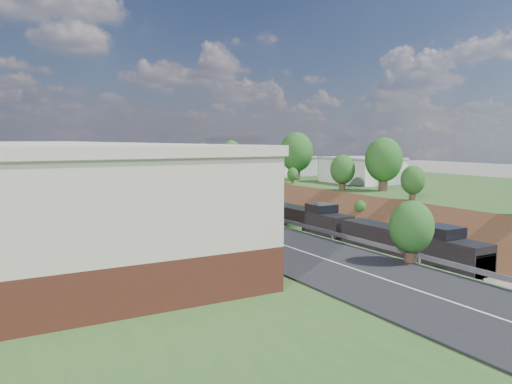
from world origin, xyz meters
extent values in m
cube|color=#315623|center=(33.00, 60.00, 2.50)|extent=(44.00, 180.00, 5.00)
cube|color=brown|center=(-11.00, 60.00, 0.00)|extent=(10.00, 180.00, 10.00)
cube|color=brown|center=(11.00, 60.00, 0.00)|extent=(10.00, 180.00, 10.00)
cube|color=gray|center=(-2.60, 60.00, 0.09)|extent=(1.58, 180.00, 0.18)
cube|color=gray|center=(2.60, 60.00, 0.09)|extent=(1.58, 180.00, 0.18)
cube|color=black|center=(-15.50, 60.00, 5.05)|extent=(8.00, 180.00, 0.10)
cube|color=#99999E|center=(-11.40, 60.00, 5.55)|extent=(0.06, 171.00, 0.30)
cube|color=brown|center=(-28.00, 38.00, 6.10)|extent=(14.00, 62.00, 2.20)
cube|color=beige|center=(-28.00, 38.00, 9.35)|extent=(14.00, 62.00, 4.30)
cube|color=beige|center=(-28.00, 38.00, 11.75)|extent=(14.30, 62.30, 0.50)
cube|color=gray|center=(-11.50, 122.00, 3.10)|extent=(1.50, 8.00, 6.20)
cube|color=gray|center=(11.50, 122.00, 3.10)|extent=(1.50, 8.00, 6.20)
cube|color=gray|center=(0.00, 122.00, 6.20)|extent=(24.00, 8.00, 1.00)
cube|color=gray|center=(0.00, 118.00, 7.00)|extent=(24.00, 0.30, 0.80)
cube|color=gray|center=(0.00, 126.00, 7.00)|extent=(24.00, 0.30, 0.80)
cube|color=silver|center=(23.50, 52.00, 7.00)|extent=(9.00, 12.00, 4.00)
cube|color=silver|center=(23.00, 74.00, 6.80)|extent=(8.00, 10.00, 3.60)
cylinder|color=#473323|center=(17.00, 40.00, 6.31)|extent=(1.30, 1.30, 2.62)
ellipsoid|color=#265A20|center=(17.00, 40.00, 9.46)|extent=(5.25, 5.25, 6.30)
cylinder|color=#473323|center=(-11.80, 20.00, 5.61)|extent=(0.66, 0.66, 1.22)
ellipsoid|color=#265A20|center=(-11.80, 20.00, 7.08)|extent=(2.45, 2.45, 2.94)
cube|color=black|center=(2.60, 15.95, 0.45)|extent=(2.40, 4.00, 0.90)
cube|color=black|center=(2.60, 21.38, 2.22)|extent=(2.81, 16.86, 2.63)
cube|color=black|center=(2.60, 14.45, 1.80)|extent=(2.58, 3.00, 1.80)
cube|color=silver|center=(2.60, 14.45, 2.80)|extent=(2.58, 3.00, 0.15)
cube|color=black|center=(2.60, 17.45, 4.10)|extent=(2.75, 3.10, 0.90)
cube|color=black|center=(2.60, 39.24, 2.22)|extent=(2.81, 16.86, 2.63)
cube|color=black|center=(2.60, 57.09, 2.22)|extent=(2.81, 16.86, 2.63)
cube|color=brown|center=(2.60, 104.14, 2.59)|extent=(2.81, 75.24, 3.37)
imported|color=black|center=(-15.71, 27.18, 5.96)|extent=(4.82, 6.79, 1.72)
camera|label=1|loc=(-33.63, -12.63, 12.26)|focal=35.00mm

